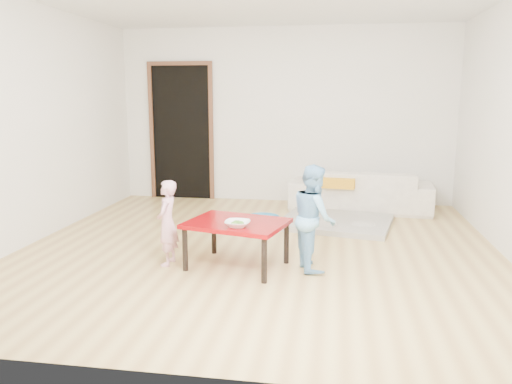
% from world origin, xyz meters
% --- Properties ---
extents(floor, '(5.00, 5.00, 0.01)m').
position_xyz_m(floor, '(0.00, 0.00, 0.00)').
color(floor, tan).
rests_on(floor, ground).
extents(back_wall, '(5.00, 0.02, 2.60)m').
position_xyz_m(back_wall, '(0.00, 2.50, 1.30)').
color(back_wall, white).
rests_on(back_wall, floor).
extents(left_wall, '(0.02, 5.00, 2.60)m').
position_xyz_m(left_wall, '(-2.50, 0.00, 1.30)').
color(left_wall, white).
rests_on(left_wall, floor).
extents(doorway, '(1.02, 0.08, 2.11)m').
position_xyz_m(doorway, '(-1.60, 2.48, 1.02)').
color(doorway, brown).
rests_on(doorway, back_wall).
extents(sofa, '(2.02, 0.94, 0.57)m').
position_xyz_m(sofa, '(1.14, 2.05, 0.29)').
color(sofa, white).
rests_on(sofa, floor).
extents(cushion, '(0.55, 0.51, 0.13)m').
position_xyz_m(cushion, '(0.82, 1.79, 0.44)').
color(cushion, orange).
rests_on(cushion, sofa).
extents(red_table, '(1.03, 0.86, 0.45)m').
position_xyz_m(red_table, '(-0.12, -0.61, 0.22)').
color(red_table, maroon).
rests_on(red_table, floor).
extents(bowl, '(0.23, 0.23, 0.06)m').
position_xyz_m(bowl, '(-0.07, -0.80, 0.47)').
color(bowl, white).
rests_on(bowl, red_table).
extents(broccoli, '(0.12, 0.12, 0.06)m').
position_xyz_m(broccoli, '(-0.07, -0.80, 0.47)').
color(broccoli, '#2D5919').
rests_on(broccoli, red_table).
extents(child_pink, '(0.20, 0.30, 0.82)m').
position_xyz_m(child_pink, '(-0.79, -0.64, 0.41)').
color(child_pink, '#D6617D').
rests_on(child_pink, floor).
extents(child_blue, '(0.50, 0.57, 0.99)m').
position_xyz_m(child_blue, '(0.60, -0.53, 0.49)').
color(child_blue, '#60A8E0').
rests_on(child_blue, floor).
extents(basin, '(0.42, 0.42, 0.13)m').
position_xyz_m(basin, '(-0.09, 0.89, 0.07)').
color(basin, teal).
rests_on(basin, floor).
extents(blanket, '(1.52, 1.35, 0.07)m').
position_xyz_m(blanket, '(0.81, 1.13, 0.03)').
color(blanket, '#BDB4A6').
rests_on(blanket, floor).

